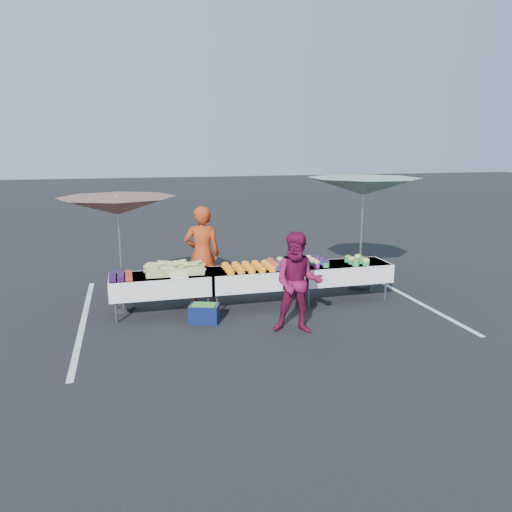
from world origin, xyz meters
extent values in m
plane|color=black|center=(0.00, 0.00, 0.00)|extent=(80.00, 80.00, 0.00)
cube|color=silver|center=(-3.20, 0.00, 0.00)|extent=(0.10, 5.00, 0.00)
cube|color=silver|center=(3.20, 0.00, 0.00)|extent=(0.10, 5.00, 0.00)
cube|color=white|center=(-1.80, 0.00, 0.73)|extent=(1.80, 0.75, 0.04)
cube|color=white|center=(-1.80, 0.00, 0.57)|extent=(1.86, 0.81, 0.36)
cylinder|color=slate|center=(-2.62, -0.29, 0.20)|extent=(0.04, 0.04, 0.39)
cylinder|color=slate|center=(-2.62, 0.29, 0.20)|extent=(0.04, 0.04, 0.39)
cylinder|color=slate|center=(-0.98, -0.29, 0.20)|extent=(0.04, 0.04, 0.39)
cylinder|color=slate|center=(-0.98, 0.29, 0.20)|extent=(0.04, 0.04, 0.39)
cube|color=white|center=(0.00, 0.00, 0.73)|extent=(1.80, 0.75, 0.04)
cube|color=white|center=(0.00, 0.00, 0.57)|extent=(1.86, 0.81, 0.36)
cylinder|color=slate|center=(-0.82, -0.29, 0.20)|extent=(0.04, 0.04, 0.39)
cylinder|color=slate|center=(-0.82, 0.29, 0.20)|extent=(0.04, 0.04, 0.39)
cylinder|color=slate|center=(0.82, -0.29, 0.20)|extent=(0.04, 0.04, 0.39)
cylinder|color=slate|center=(0.82, 0.29, 0.20)|extent=(0.04, 0.04, 0.39)
cube|color=white|center=(1.80, 0.00, 0.73)|extent=(1.80, 0.75, 0.04)
cube|color=white|center=(1.80, 0.00, 0.57)|extent=(1.86, 0.81, 0.36)
cylinder|color=slate|center=(0.98, -0.29, 0.20)|extent=(0.04, 0.04, 0.39)
cylinder|color=slate|center=(0.98, 0.29, 0.20)|extent=(0.04, 0.04, 0.39)
cylinder|color=slate|center=(2.62, -0.29, 0.20)|extent=(0.04, 0.04, 0.39)
cylinder|color=slate|center=(2.62, 0.29, 0.20)|extent=(0.04, 0.04, 0.39)
cube|color=black|center=(-2.65, -0.27, 0.79)|extent=(0.12, 0.12, 0.08)
cube|color=black|center=(-2.65, -0.13, 0.79)|extent=(0.12, 0.12, 0.08)
cube|color=black|center=(-2.65, 0.01, 0.79)|extent=(0.12, 0.12, 0.08)
cube|color=black|center=(-2.65, 0.15, 0.79)|extent=(0.12, 0.12, 0.08)
cube|color=black|center=(-2.51, -0.27, 0.79)|extent=(0.12, 0.12, 0.08)
cube|color=black|center=(-2.51, -0.13, 0.79)|extent=(0.12, 0.12, 0.08)
cube|color=black|center=(-2.51, 0.01, 0.79)|extent=(0.12, 0.12, 0.08)
cube|color=black|center=(-2.51, 0.15, 0.79)|extent=(0.12, 0.12, 0.08)
cube|color=maroon|center=(-2.37, -0.27, 0.79)|extent=(0.12, 0.12, 0.08)
cube|color=maroon|center=(-2.37, -0.13, 0.79)|extent=(0.12, 0.12, 0.08)
cube|color=maroon|center=(-2.37, 0.01, 0.79)|extent=(0.12, 0.12, 0.08)
cube|color=maroon|center=(-2.37, 0.15, 0.79)|extent=(0.12, 0.12, 0.08)
cube|color=#A0A957|center=(-1.55, 0.05, 0.82)|extent=(1.05, 0.55, 0.14)
cylinder|color=#A0A957|center=(-1.25, 0.20, 0.85)|extent=(0.27, 0.09, 0.10)
cylinder|color=#A0A957|center=(-1.93, 0.10, 0.92)|extent=(0.27, 0.14, 0.07)
cylinder|color=#A0A957|center=(-1.44, -0.06, 0.97)|extent=(0.27, 0.14, 0.09)
cylinder|color=#A0A957|center=(-1.97, 0.08, 0.87)|extent=(0.27, 0.15, 0.10)
cylinder|color=#A0A957|center=(-1.73, -0.01, 0.91)|extent=(0.27, 0.15, 0.08)
cylinder|color=#A0A957|center=(-1.59, 0.09, 0.94)|extent=(0.27, 0.10, 0.10)
cylinder|color=#A0A957|center=(-1.59, -0.03, 0.94)|extent=(0.27, 0.07, 0.08)
cylinder|color=#A0A957|center=(-1.68, -0.13, 0.90)|extent=(0.27, 0.14, 0.09)
cylinder|color=#A0A957|center=(-1.71, 0.25, 0.92)|extent=(0.27, 0.12, 0.08)
cylinder|color=#A0A957|center=(-1.09, 0.14, 0.87)|extent=(0.27, 0.16, 0.08)
cylinder|color=#A0A957|center=(-1.86, 0.01, 0.92)|extent=(0.27, 0.11, 0.07)
cylinder|color=#A0A957|center=(-1.64, -0.18, 0.85)|extent=(0.27, 0.10, 0.07)
cylinder|color=#A0A957|center=(-1.44, 0.19, 0.93)|extent=(0.27, 0.12, 0.08)
cylinder|color=#A0A957|center=(-1.98, -0.17, 0.90)|extent=(0.27, 0.15, 0.08)
cylinder|color=#A0A957|center=(-1.89, 0.09, 0.94)|extent=(0.27, 0.10, 0.08)
cylinder|color=#A0A957|center=(-1.34, 0.00, 0.90)|extent=(0.27, 0.16, 0.10)
cylinder|color=#A0A957|center=(-1.83, -0.02, 0.97)|extent=(0.27, 0.12, 0.09)
cylinder|color=#A0A957|center=(-1.28, -0.18, 0.95)|extent=(0.27, 0.09, 0.07)
cylinder|color=#A0A957|center=(-1.22, -0.15, 0.88)|extent=(0.27, 0.10, 0.09)
cylinder|color=#A0A957|center=(-1.30, -0.09, 0.87)|extent=(0.27, 0.12, 0.09)
cylinder|color=#A0A957|center=(-1.45, 0.28, 0.86)|extent=(0.27, 0.10, 0.08)
cylinder|color=#A0A957|center=(-1.17, 0.03, 0.93)|extent=(0.27, 0.14, 0.10)
cylinder|color=#A0A957|center=(-1.24, 0.25, 0.86)|extent=(0.27, 0.12, 0.07)
cylinder|color=#A0A957|center=(-1.30, 0.23, 0.86)|extent=(0.27, 0.07, 0.10)
cylinder|color=#A0A957|center=(-1.13, -0.19, 0.86)|extent=(0.27, 0.09, 0.10)
cube|color=white|center=(-1.50, -0.30, 0.78)|extent=(0.30, 0.25, 0.05)
cylinder|color=orange|center=(-0.55, -0.28, 0.78)|extent=(0.15, 0.15, 0.05)
ellipsoid|color=orange|center=(-0.55, -0.28, 0.81)|extent=(0.15, 0.15, 0.08)
cylinder|color=orange|center=(-0.55, -0.10, 0.78)|extent=(0.15, 0.15, 0.05)
ellipsoid|color=orange|center=(-0.55, -0.10, 0.81)|extent=(0.15, 0.15, 0.08)
cylinder|color=orange|center=(-0.55, 0.08, 0.78)|extent=(0.15, 0.15, 0.05)
ellipsoid|color=orange|center=(-0.55, 0.08, 0.81)|extent=(0.15, 0.15, 0.08)
cylinder|color=orange|center=(-0.55, 0.26, 0.78)|extent=(0.15, 0.15, 0.05)
ellipsoid|color=orange|center=(-0.55, 0.26, 0.81)|extent=(0.15, 0.15, 0.08)
cylinder|color=orange|center=(-0.35, -0.28, 0.78)|extent=(0.15, 0.15, 0.05)
ellipsoid|color=orange|center=(-0.35, -0.28, 0.81)|extent=(0.15, 0.15, 0.08)
cylinder|color=orange|center=(-0.35, -0.10, 0.78)|extent=(0.15, 0.15, 0.05)
ellipsoid|color=orange|center=(-0.35, -0.10, 0.81)|extent=(0.15, 0.15, 0.08)
cylinder|color=orange|center=(-0.35, 0.08, 0.78)|extent=(0.15, 0.15, 0.05)
ellipsoid|color=orange|center=(-0.35, 0.08, 0.81)|extent=(0.15, 0.15, 0.08)
cylinder|color=orange|center=(-0.35, 0.26, 0.78)|extent=(0.15, 0.15, 0.05)
ellipsoid|color=orange|center=(-0.35, 0.26, 0.81)|extent=(0.15, 0.15, 0.08)
cylinder|color=orange|center=(-0.15, -0.28, 0.78)|extent=(0.15, 0.15, 0.05)
ellipsoid|color=orange|center=(-0.15, -0.28, 0.81)|extent=(0.15, 0.15, 0.08)
cylinder|color=orange|center=(-0.15, -0.10, 0.78)|extent=(0.15, 0.15, 0.05)
ellipsoid|color=orange|center=(-0.15, -0.10, 0.81)|extent=(0.15, 0.15, 0.08)
cylinder|color=orange|center=(-0.15, 0.08, 0.78)|extent=(0.15, 0.15, 0.05)
ellipsoid|color=orange|center=(-0.15, 0.08, 0.81)|extent=(0.15, 0.15, 0.08)
cylinder|color=orange|center=(-0.15, 0.26, 0.78)|extent=(0.15, 0.15, 0.05)
ellipsoid|color=orange|center=(-0.15, 0.26, 0.81)|extent=(0.15, 0.15, 0.08)
cylinder|color=orange|center=(0.05, -0.28, 0.78)|extent=(0.15, 0.15, 0.05)
ellipsoid|color=orange|center=(0.05, -0.28, 0.81)|extent=(0.15, 0.15, 0.08)
cylinder|color=orange|center=(0.05, -0.10, 0.78)|extent=(0.15, 0.15, 0.05)
ellipsoid|color=orange|center=(0.05, -0.10, 0.81)|extent=(0.15, 0.15, 0.08)
cylinder|color=orange|center=(0.05, 0.08, 0.78)|extent=(0.15, 0.15, 0.05)
ellipsoid|color=orange|center=(0.05, 0.08, 0.81)|extent=(0.15, 0.15, 0.08)
cylinder|color=orange|center=(0.05, 0.26, 0.78)|extent=(0.15, 0.15, 0.05)
ellipsoid|color=orange|center=(0.05, 0.26, 0.81)|extent=(0.15, 0.15, 0.08)
cylinder|color=orange|center=(0.25, -0.28, 0.78)|extent=(0.15, 0.15, 0.05)
ellipsoid|color=orange|center=(0.25, -0.28, 0.81)|extent=(0.15, 0.15, 0.08)
cylinder|color=orange|center=(0.25, -0.10, 0.78)|extent=(0.15, 0.15, 0.05)
ellipsoid|color=orange|center=(0.25, -0.10, 0.81)|extent=(0.15, 0.15, 0.08)
cylinder|color=orange|center=(0.25, 0.08, 0.78)|extent=(0.15, 0.15, 0.05)
ellipsoid|color=orange|center=(0.25, 0.08, 0.81)|extent=(0.15, 0.15, 0.08)
cylinder|color=orange|center=(0.25, 0.26, 0.78)|extent=(0.15, 0.15, 0.05)
ellipsoid|color=orange|center=(0.25, 0.26, 0.81)|extent=(0.15, 0.15, 0.08)
cylinder|color=#21329C|center=(0.35, -0.22, 0.80)|extent=(0.13, 0.13, 0.10)
ellipsoid|color=maroon|center=(0.35, -0.22, 0.86)|extent=(0.14, 0.14, 0.10)
cylinder|color=#A72385|center=(0.35, 0.00, 0.80)|extent=(0.13, 0.13, 0.10)
ellipsoid|color=maroon|center=(0.35, 0.00, 0.86)|extent=(0.14, 0.14, 0.10)
cylinder|color=green|center=(0.35, 0.22, 0.80)|extent=(0.13, 0.13, 0.10)
ellipsoid|color=maroon|center=(0.35, 0.22, 0.86)|extent=(0.14, 0.14, 0.10)
cylinder|color=#A72385|center=(0.55, -0.22, 0.80)|extent=(0.13, 0.13, 0.10)
ellipsoid|color=tan|center=(0.55, -0.22, 0.86)|extent=(0.14, 0.14, 0.10)
cylinder|color=green|center=(0.55, 0.00, 0.80)|extent=(0.13, 0.13, 0.10)
ellipsoid|color=tan|center=(0.55, 0.00, 0.86)|extent=(0.14, 0.14, 0.10)
cylinder|color=#21329C|center=(0.55, 0.22, 0.80)|extent=(0.13, 0.13, 0.10)
ellipsoid|color=tan|center=(0.55, 0.22, 0.86)|extent=(0.14, 0.14, 0.10)
cylinder|color=green|center=(0.75, -0.22, 0.80)|extent=(0.13, 0.13, 0.10)
ellipsoid|color=#28112D|center=(0.75, -0.22, 0.86)|extent=(0.14, 0.14, 0.10)
cylinder|color=#21329C|center=(0.75, 0.00, 0.80)|extent=(0.13, 0.13, 0.10)
ellipsoid|color=#28112D|center=(0.75, 0.00, 0.86)|extent=(0.14, 0.14, 0.10)
cylinder|color=#A72385|center=(0.75, 0.22, 0.80)|extent=(0.13, 0.13, 0.10)
ellipsoid|color=#28112D|center=(0.75, 0.22, 0.86)|extent=(0.14, 0.14, 0.10)
cylinder|color=#21329C|center=(0.95, -0.22, 0.80)|extent=(0.13, 0.13, 0.10)
ellipsoid|color=maroon|center=(0.95, -0.22, 0.86)|extent=(0.14, 0.14, 0.10)
cylinder|color=#A72385|center=(0.95, 0.00, 0.80)|extent=(0.13, 0.13, 0.10)
ellipsoid|color=maroon|center=(0.95, 0.00, 0.86)|extent=(0.14, 0.14, 0.10)
cylinder|color=green|center=(0.95, 0.22, 0.80)|extent=(0.13, 0.13, 0.10)
ellipsoid|color=maroon|center=(0.95, 0.22, 0.86)|extent=(0.14, 0.14, 0.10)
cylinder|color=#A72385|center=(1.15, -0.22, 0.80)|extent=(0.13, 0.13, 0.10)
ellipsoid|color=tan|center=(1.15, -0.22, 0.86)|extent=(0.14, 0.14, 0.10)
cylinder|color=green|center=(1.15, 0.00, 0.80)|extent=(0.13, 0.13, 0.10)
ellipsoid|color=tan|center=(1.15, 0.00, 0.86)|extent=(0.14, 0.14, 0.10)
cylinder|color=#21329C|center=(1.15, 0.22, 0.80)|extent=(0.13, 0.13, 0.10)
ellipsoid|color=tan|center=(1.15, 0.22, 0.86)|extent=(0.14, 0.14, 0.10)
cylinder|color=green|center=(1.35, -0.22, 0.80)|extent=(0.13, 0.13, 0.10)
ellipsoid|color=#28112D|center=(1.35, -0.22, 0.86)|extent=(0.14, 0.14, 0.10)
cylinder|color=#21329C|center=(1.35, 0.00, 0.80)|extent=(0.13, 0.13, 0.10)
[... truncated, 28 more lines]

